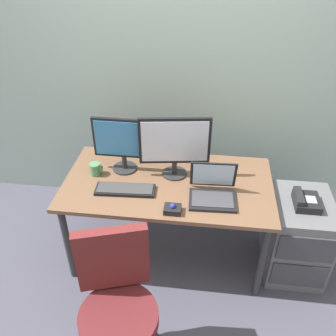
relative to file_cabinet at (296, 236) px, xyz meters
name	(u,v)px	position (x,y,z in m)	size (l,w,h in m)	color
ground_plane	(168,250)	(-0.96, 0.04, -0.31)	(8.00, 8.00, 0.00)	#454452
back_wall	(180,52)	(-0.96, 0.78, 1.09)	(6.00, 0.10, 2.80)	#93ABA0
desk	(168,190)	(-0.96, 0.04, 0.32)	(1.48, 0.79, 0.70)	brown
file_cabinet	(296,236)	(0.00, 0.00, 0.00)	(0.42, 0.53, 0.63)	#5B5C60
desk_phone	(306,201)	(-0.01, -0.02, 0.35)	(0.17, 0.20, 0.09)	black
office_chair	(118,313)	(-1.13, -0.85, 0.10)	(0.52, 0.54, 0.93)	black
monitor_main	(175,144)	(-0.93, 0.14, 0.64)	(0.50, 0.18, 0.46)	#262628
monitor_side	(123,142)	(-1.30, 0.16, 0.62)	(0.43, 0.18, 0.42)	#262628
keyboard	(125,190)	(-1.24, -0.11, 0.40)	(0.42, 0.16, 0.03)	black
laptop	(213,191)	(-0.64, -0.10, 0.44)	(0.32, 0.29, 0.24)	black
trackball_mouse	(173,209)	(-0.89, -0.28, 0.41)	(0.11, 0.09, 0.07)	black
coffee_mug	(96,169)	(-1.50, 0.07, 0.43)	(0.09, 0.08, 0.09)	#4B8051
paper_notepad	(213,176)	(-0.64, 0.14, 0.39)	(0.15, 0.21, 0.01)	white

